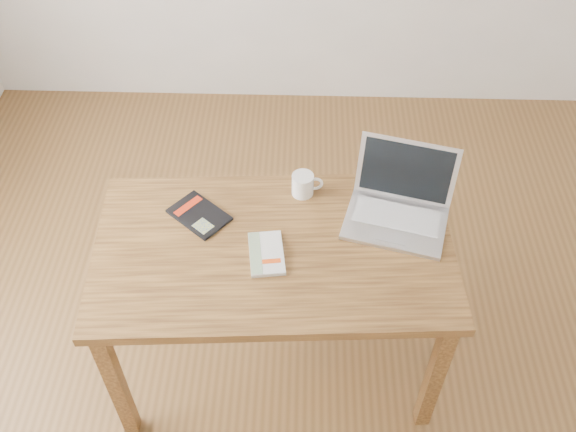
{
  "coord_description": "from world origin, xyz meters",
  "views": [
    {
      "loc": [
        -0.03,
        -1.4,
        2.52
      ],
      "look_at": [
        -0.08,
        0.14,
        0.85
      ],
      "focal_mm": 40.0,
      "sensor_mm": 36.0,
      "label": 1
    }
  ],
  "objects_px": {
    "black_guidebook": "(199,215)",
    "coffee_mug": "(303,184)",
    "desk": "(274,262)",
    "white_guidebook": "(266,254)",
    "laptop": "(399,204)"
  },
  "relations": [
    {
      "from": "white_guidebook",
      "to": "laptop",
      "type": "xyz_separation_m",
      "value": [
        0.48,
        0.21,
        0.05
      ]
    },
    {
      "from": "black_guidebook",
      "to": "coffee_mug",
      "type": "height_order",
      "value": "coffee_mug"
    },
    {
      "from": "desk",
      "to": "laptop",
      "type": "bearing_deg",
      "value": 17.44
    },
    {
      "from": "desk",
      "to": "white_guidebook",
      "type": "xyz_separation_m",
      "value": [
        -0.02,
        -0.04,
        0.1
      ]
    },
    {
      "from": "white_guidebook",
      "to": "black_guidebook",
      "type": "xyz_separation_m",
      "value": [
        -0.26,
        0.18,
        -0.0
      ]
    },
    {
      "from": "desk",
      "to": "white_guidebook",
      "type": "distance_m",
      "value": 0.11
    },
    {
      "from": "black_guidebook",
      "to": "laptop",
      "type": "relative_size",
      "value": 0.59
    },
    {
      "from": "black_guidebook",
      "to": "coffee_mug",
      "type": "relative_size",
      "value": 2.13
    },
    {
      "from": "black_guidebook",
      "to": "white_guidebook",
      "type": "bearing_deg",
      "value": -84.29
    },
    {
      "from": "white_guidebook",
      "to": "laptop",
      "type": "height_order",
      "value": "laptop"
    },
    {
      "from": "coffee_mug",
      "to": "black_guidebook",
      "type": "bearing_deg",
      "value": -166.88
    },
    {
      "from": "white_guidebook",
      "to": "black_guidebook",
      "type": "bearing_deg",
      "value": 137.7
    },
    {
      "from": "desk",
      "to": "coffee_mug",
      "type": "height_order",
      "value": "coffee_mug"
    },
    {
      "from": "white_guidebook",
      "to": "black_guidebook",
      "type": "height_order",
      "value": "white_guidebook"
    },
    {
      "from": "black_guidebook",
      "to": "coffee_mug",
      "type": "xyz_separation_m",
      "value": [
        0.39,
        0.13,
        0.04
      ]
    }
  ]
}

